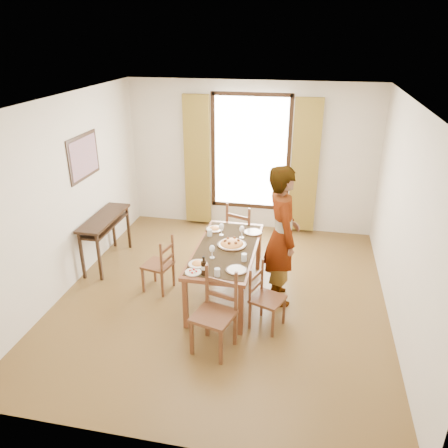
% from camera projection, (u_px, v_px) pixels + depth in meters
% --- Properties ---
extents(ground, '(5.00, 5.00, 0.00)m').
position_uv_depth(ground, '(223.00, 295.00, 6.24)').
color(ground, brown).
rests_on(ground, ground).
extents(room_shell, '(4.60, 5.10, 2.74)m').
position_uv_depth(room_shell, '(225.00, 191.00, 5.72)').
color(room_shell, beige).
rests_on(room_shell, ground).
extents(console_table, '(0.38, 1.20, 0.80)m').
position_uv_depth(console_table, '(105.00, 223.00, 6.86)').
color(console_table, black).
rests_on(console_table, ground).
extents(dining_table, '(0.82, 1.78, 0.76)m').
position_uv_depth(dining_table, '(226.00, 252.00, 5.98)').
color(dining_table, brown).
rests_on(dining_table, ground).
extents(chair_west, '(0.44, 0.44, 0.84)m').
position_uv_depth(chair_west, '(160.00, 266.00, 6.23)').
color(chair_west, brown).
rests_on(chair_west, ground).
extents(chair_north, '(0.58, 0.58, 1.03)m').
position_uv_depth(chair_north, '(243.00, 234.00, 6.98)').
color(chair_north, brown).
rests_on(chair_north, ground).
extents(chair_south, '(0.54, 0.54, 0.99)m').
position_uv_depth(chair_south, '(215.00, 315.00, 5.04)').
color(chair_south, brown).
rests_on(chair_south, ground).
extents(chair_east, '(0.48, 0.48, 0.85)m').
position_uv_depth(chair_east, '(265.00, 299.00, 5.46)').
color(chair_east, brown).
rests_on(chair_east, ground).
extents(man, '(0.96, 0.85, 1.94)m').
position_uv_depth(man, '(282.00, 236.00, 5.80)').
color(man, '#95989E').
rests_on(man, ground).
extents(plate_sw, '(0.27, 0.27, 0.05)m').
position_uv_depth(plate_sw, '(198.00, 263.00, 5.50)').
color(plate_sw, silver).
rests_on(plate_sw, dining_table).
extents(plate_se, '(0.27, 0.27, 0.05)m').
position_uv_depth(plate_se, '(236.00, 269.00, 5.37)').
color(plate_se, silver).
rests_on(plate_se, dining_table).
extents(plate_nw, '(0.27, 0.27, 0.05)m').
position_uv_depth(plate_nw, '(214.00, 228.00, 6.47)').
color(plate_nw, silver).
rests_on(plate_nw, dining_table).
extents(plate_ne, '(0.27, 0.27, 0.05)m').
position_uv_depth(plate_ne, '(253.00, 231.00, 6.37)').
color(plate_ne, silver).
rests_on(plate_ne, dining_table).
extents(pasta_platter, '(0.40, 0.40, 0.10)m').
position_uv_depth(pasta_platter, '(232.00, 242.00, 5.99)').
color(pasta_platter, orange).
rests_on(pasta_platter, dining_table).
extents(caprese_plate, '(0.20, 0.20, 0.04)m').
position_uv_depth(caprese_plate, '(193.00, 271.00, 5.33)').
color(caprese_plate, silver).
rests_on(caprese_plate, dining_table).
extents(wine_glass_a, '(0.08, 0.08, 0.18)m').
position_uv_depth(wine_glass_a, '(212.00, 252.00, 5.65)').
color(wine_glass_a, white).
rests_on(wine_glass_a, dining_table).
extents(wine_glass_b, '(0.08, 0.08, 0.18)m').
position_uv_depth(wine_glass_b, '(242.00, 232.00, 6.20)').
color(wine_glass_b, white).
rests_on(wine_glass_b, dining_table).
extents(wine_glass_c, '(0.08, 0.08, 0.18)m').
position_uv_depth(wine_glass_c, '(221.00, 229.00, 6.27)').
color(wine_glass_c, white).
rests_on(wine_glass_c, dining_table).
extents(tumbler_a, '(0.07, 0.07, 0.10)m').
position_uv_depth(tumbler_a, '(244.00, 257.00, 5.59)').
color(tumbler_a, silver).
rests_on(tumbler_a, dining_table).
extents(tumbler_b, '(0.07, 0.07, 0.10)m').
position_uv_depth(tumbler_b, '(210.00, 233.00, 6.27)').
color(tumbler_b, silver).
rests_on(tumbler_b, dining_table).
extents(tumbler_c, '(0.07, 0.07, 0.10)m').
position_uv_depth(tumbler_c, '(217.00, 272.00, 5.25)').
color(tumbler_c, silver).
rests_on(tumbler_c, dining_table).
extents(wine_bottle, '(0.07, 0.07, 0.25)m').
position_uv_depth(wine_bottle, '(204.00, 266.00, 5.25)').
color(wine_bottle, black).
rests_on(wine_bottle, dining_table).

